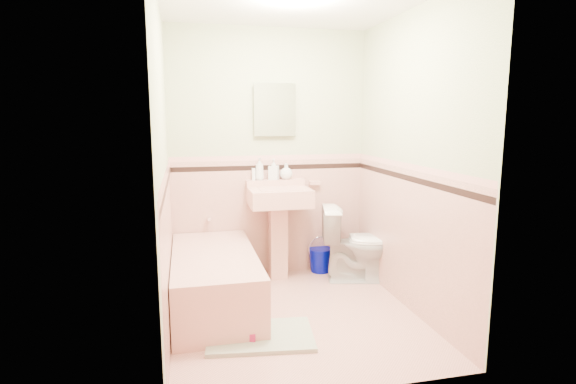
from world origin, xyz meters
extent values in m
plane|color=#DC9F90|center=(0.00, 0.00, 0.00)|extent=(2.20, 2.20, 0.00)
plane|color=beige|center=(0.00, 1.10, 1.25)|extent=(2.50, 0.00, 2.50)
plane|color=beige|center=(0.00, -1.10, 1.25)|extent=(2.50, 0.00, 2.50)
plane|color=beige|center=(-1.00, 0.00, 1.25)|extent=(0.00, 2.50, 2.50)
plane|color=beige|center=(1.00, 0.00, 1.25)|extent=(0.00, 2.50, 2.50)
plane|color=#DEA495|center=(0.00, 1.09, 0.60)|extent=(2.00, 0.00, 2.00)
plane|color=#DEA495|center=(0.00, -1.09, 0.60)|extent=(2.00, 0.00, 2.00)
plane|color=#DEA495|center=(-0.99, 0.00, 0.60)|extent=(0.00, 2.20, 2.20)
plane|color=#DEA495|center=(0.99, 0.00, 0.60)|extent=(0.00, 2.20, 2.20)
plane|color=black|center=(0.00, 1.08, 1.12)|extent=(2.00, 0.00, 2.00)
plane|color=black|center=(0.00, -1.08, 1.12)|extent=(2.00, 0.00, 2.00)
plane|color=black|center=(-0.98, 0.00, 1.12)|extent=(0.00, 2.20, 2.20)
plane|color=black|center=(0.98, 0.00, 1.12)|extent=(0.00, 2.20, 2.20)
plane|color=#DC9A91|center=(0.00, 1.08, 1.22)|extent=(2.00, 0.00, 2.00)
plane|color=#DC9A91|center=(0.00, -1.08, 1.22)|extent=(2.00, 0.00, 2.00)
plane|color=#DC9A91|center=(-0.98, 0.00, 1.22)|extent=(0.00, 2.20, 2.20)
plane|color=#DC9A91|center=(0.98, 0.00, 1.22)|extent=(0.00, 2.20, 2.20)
cube|color=#D79B8C|center=(-0.63, 0.33, 0.23)|extent=(0.70, 1.50, 0.45)
cylinder|color=silver|center=(-0.63, 1.05, 0.63)|extent=(0.04, 0.12, 0.04)
cylinder|color=silver|center=(0.05, 1.00, 0.95)|extent=(0.02, 0.02, 0.10)
cube|color=white|center=(0.05, 1.07, 1.70)|extent=(0.38, 0.04, 0.47)
cube|color=#D79B8C|center=(0.47, 1.06, 0.95)|extent=(0.11, 0.06, 0.04)
imported|color=#B2B2B2|center=(-0.11, 1.04, 1.11)|extent=(0.11, 0.11, 0.22)
imported|color=#B2B2B2|center=(0.03, 1.04, 1.11)|extent=(0.12, 0.12, 0.21)
imported|color=#B2B2B2|center=(0.16, 1.04, 1.08)|extent=(0.16, 0.16, 0.16)
cylinder|color=white|center=(-0.17, 1.04, 1.06)|extent=(0.04, 0.04, 0.12)
imported|color=white|center=(0.83, 0.68, 0.38)|extent=(0.81, 0.58, 0.75)
cube|color=#99A58A|center=(-0.34, -0.32, 0.02)|extent=(0.84, 0.61, 0.03)
cube|color=#BF1E59|center=(-0.45, -0.38, 0.06)|extent=(0.15, 0.11, 0.06)
camera|label=1|loc=(-0.85, -3.44, 1.62)|focal=28.24mm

